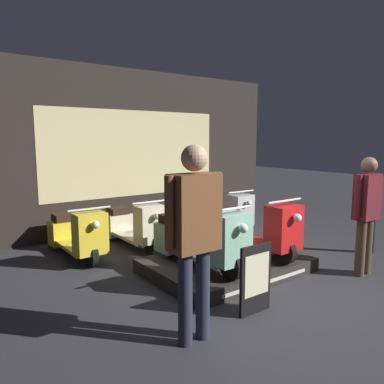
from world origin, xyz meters
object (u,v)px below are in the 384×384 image
at_px(scooter_display_left, 200,240).
at_px(person_right_browsing, 366,208).
at_px(scooter_display_right, 251,229).
at_px(scooter_backrow_0, 76,234).
at_px(scooter_backrow_2, 180,219).
at_px(scooter_backrow_1, 133,226).
at_px(scooter_backrow_3, 220,212).
at_px(street_bollard, 372,220).
at_px(person_left_browsing, 194,227).
at_px(price_sign_board, 256,279).

distance_m(scooter_display_left, person_right_browsing, 2.27).
bearing_deg(person_right_browsing, scooter_display_right, 128.74).
height_order(scooter_backrow_0, scooter_backrow_2, same).
relative_size(scooter_display_left, person_right_browsing, 1.04).
height_order(scooter_display_left, person_right_browsing, person_right_browsing).
relative_size(scooter_backrow_1, scooter_backrow_3, 1.00).
relative_size(scooter_backrow_3, street_bollard, 1.56).
bearing_deg(scooter_backrow_0, scooter_backrow_2, 0.00).
distance_m(scooter_backrow_2, scooter_backrow_3, 0.99).
bearing_deg(person_left_browsing, scooter_backrow_0, 89.84).
xyz_separation_m(scooter_display_right, street_bollard, (2.01, -0.72, -0.00)).
xyz_separation_m(person_right_browsing, street_bollard, (1.06, 0.46, -0.39)).
height_order(scooter_backrow_0, price_sign_board, scooter_backrow_0).
relative_size(scooter_backrow_1, person_right_browsing, 1.04).
xyz_separation_m(scooter_display_left, person_left_browsing, (-0.97, -1.18, 0.53)).
height_order(person_right_browsing, price_sign_board, person_right_browsing).
bearing_deg(scooter_backrow_2, scooter_backrow_0, 180.00).
bearing_deg(street_bollard, scooter_backrow_3, 109.87).
xyz_separation_m(scooter_display_right, person_right_browsing, (0.95, -1.18, 0.38)).
bearing_deg(person_right_browsing, scooter_backrow_2, 105.90).
xyz_separation_m(scooter_backrow_0, scooter_backrow_2, (1.98, 0.00, 0.00)).
height_order(price_sign_board, street_bollard, street_bollard).
relative_size(scooter_display_left, scooter_backrow_0, 1.00).
bearing_deg(scooter_display_right, scooter_backrow_0, 134.96).
distance_m(scooter_display_left, scooter_backrow_3, 2.78).
relative_size(scooter_backrow_1, street_bollard, 1.56).
xyz_separation_m(scooter_backrow_3, price_sign_board, (-2.13, -3.04, 0.02)).
bearing_deg(street_bollard, person_right_browsing, -156.56).
relative_size(scooter_backrow_3, price_sign_board, 2.23).
bearing_deg(scooter_display_left, price_sign_board, -96.08).
bearing_deg(price_sign_board, scooter_backrow_2, 69.51).
bearing_deg(scooter_display_right, scooter_backrow_1, 115.74).
relative_size(scooter_backrow_0, person_right_browsing, 1.04).
relative_size(scooter_backrow_1, price_sign_board, 2.23).
bearing_deg(person_right_browsing, scooter_backrow_1, 121.15).
bearing_deg(street_bollard, scooter_backrow_1, 138.02).
height_order(scooter_backrow_0, scooter_backrow_1, same).
bearing_deg(scooter_backrow_3, scooter_backrow_2, 180.00).
relative_size(scooter_display_right, price_sign_board, 2.23).
xyz_separation_m(scooter_backrow_0, person_right_browsing, (2.87, -3.10, 0.56)).
relative_size(person_right_browsing, price_sign_board, 2.15).
distance_m(scooter_backrow_3, person_left_browsing, 4.36).
relative_size(scooter_display_left, scooter_backrow_3, 1.00).
xyz_separation_m(person_left_browsing, person_right_browsing, (2.87, 0.00, -0.15)).
xyz_separation_m(scooter_display_left, scooter_backrow_1, (0.03, 1.92, -0.18)).
distance_m(scooter_backrow_3, person_right_browsing, 3.15).
height_order(person_left_browsing, price_sign_board, person_left_browsing).
bearing_deg(scooter_backrow_1, person_right_browsing, -58.85).
relative_size(person_left_browsing, price_sign_board, 2.41).
bearing_deg(scooter_backrow_3, scooter_display_right, -118.86).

